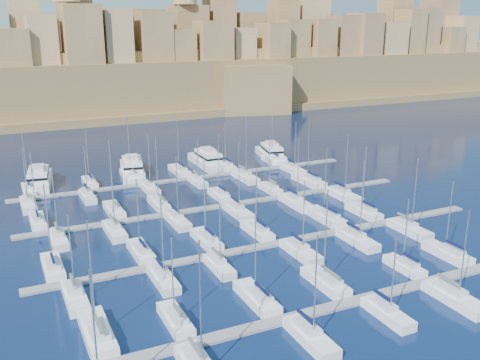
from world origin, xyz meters
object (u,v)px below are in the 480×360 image
sailboat_4 (405,266)px  motor_yacht_d (271,153)px  motor_yacht_b (132,168)px  motor_yacht_a (39,179)px  sailboat_2 (257,298)px  sailboat_0 (97,333)px  motor_yacht_c (208,160)px

sailboat_4 → motor_yacht_d: (14.83, 70.56, 1.01)m
motor_yacht_b → sailboat_4: bearing=-71.2°
motor_yacht_a → motor_yacht_b: 22.15m
motor_yacht_a → sailboat_4: bearing=-56.8°
motor_yacht_a → motor_yacht_d: bearing=-0.4°
motor_yacht_a → sailboat_2: bearing=-73.0°
sailboat_4 → motor_yacht_d: sailboat_4 is taller
sailboat_2 → motor_yacht_d: (39.93, 69.62, 0.97)m
sailboat_2 → motor_yacht_a: bearing=107.0°
sailboat_4 → motor_yacht_b: size_ratio=0.64×
motor_yacht_d → sailboat_0: bearing=-131.6°
motor_yacht_b → sailboat_0: bearing=-107.6°
motor_yacht_c → sailboat_0: bearing=-121.4°
sailboat_2 → motor_yacht_a: 73.24m
sailboat_0 → motor_yacht_b: size_ratio=0.83×
sailboat_0 → sailboat_4: sailboat_0 is taller
sailboat_4 → motor_yacht_a: 84.84m
sailboat_0 → sailboat_4: 46.50m
motor_yacht_b → motor_yacht_c: bearing=-0.9°
sailboat_0 → motor_yacht_a: bearing=90.0°
sailboat_2 → motor_yacht_b: size_ratio=0.79×
motor_yacht_b → motor_yacht_c: 20.24m
sailboat_2 → motor_yacht_c: sailboat_2 is taller
sailboat_4 → motor_yacht_d: bearing=78.1°
motor_yacht_b → motor_yacht_a: bearing=-179.1°
sailboat_2 → sailboat_4: sailboat_2 is taller
motor_yacht_a → motor_yacht_b: bearing=0.9°
sailboat_4 → motor_yacht_c: bearing=93.3°
motor_yacht_d → motor_yacht_b: bearing=178.9°
motor_yacht_c → motor_yacht_d: same height
sailboat_4 → sailboat_2: bearing=177.9°
motor_yacht_b → motor_yacht_d: size_ratio=1.10×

